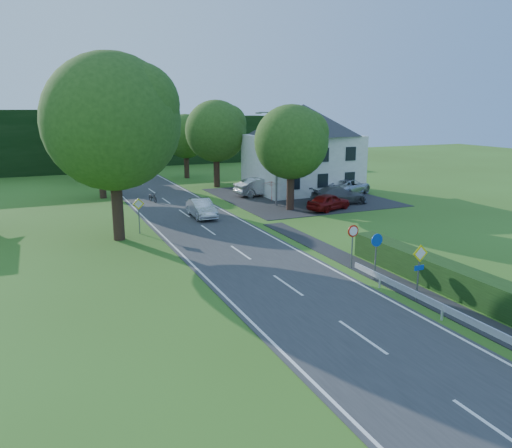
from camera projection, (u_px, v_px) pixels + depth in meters
name	position (u px, v px, depth m)	size (l,w,h in m)	color
ground	(496.00, 431.00, 13.15)	(160.00, 160.00, 0.00)	#385E1A
road	(228.00, 244.00, 30.96)	(7.00, 80.00, 0.04)	#323335
parking_pad	(298.00, 197.00, 47.25)	(14.00, 16.00, 0.04)	#242427
line_edge_left	(177.00, 250.00, 29.68)	(0.12, 80.00, 0.01)	white
line_edge_right	(275.00, 239.00, 32.23)	(0.12, 80.00, 0.01)	white
line_centre	(228.00, 244.00, 30.95)	(0.12, 80.00, 0.01)	white
tree_main	(114.00, 149.00, 30.84)	(9.40, 9.40, 11.64)	#264A16
tree_left_far	(100.00, 152.00, 45.83)	(7.00, 7.00, 8.58)	#264A16
tree_right_far	(216.00, 144.00, 52.27)	(7.40, 7.40, 9.09)	#264A16
tree_left_back	(92.00, 146.00, 56.78)	(6.60, 6.60, 8.07)	#264A16
tree_right_back	(186.00, 146.00, 59.18)	(6.20, 6.20, 7.56)	#264A16
tree_right_mid	(291.00, 158.00, 40.45)	(7.00, 7.00, 8.58)	#264A16
treeline_right	(169.00, 140.00, 74.28)	(30.00, 5.00, 7.00)	black
house_white	(303.00, 147.00, 49.70)	(10.60, 8.40, 8.60)	silver
streetlight	(275.00, 154.00, 42.02)	(2.03, 0.18, 8.00)	slate
sign_priority_right	(419.00, 262.00, 21.54)	(0.78, 0.09, 2.59)	slate
sign_roundabout	(376.00, 248.00, 24.24)	(0.64, 0.08, 2.37)	slate
sign_speed_limit	(353.00, 236.00, 25.99)	(0.64, 0.11, 2.37)	slate
sign_priority_left	(139.00, 209.00, 33.24)	(0.78, 0.09, 2.44)	slate
moving_car	(201.00, 208.00, 38.38)	(1.48, 4.23, 1.39)	silver
motorcycle	(153.00, 197.00, 44.61)	(0.57, 1.64, 0.86)	black
parked_car_red	(329.00, 202.00, 41.02)	(1.65, 4.10, 1.40)	maroon
parked_car_silver_a	(261.00, 187.00, 47.75)	(1.78, 5.11, 1.68)	#AEAEB3
parked_car_grey	(339.00, 195.00, 43.76)	(2.03, 5.00, 1.45)	#505156
parked_car_silver_b	(348.00, 187.00, 48.36)	(2.53, 5.48, 1.52)	silver
parasol	(272.00, 191.00, 45.22)	(1.94, 1.98, 1.78)	red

